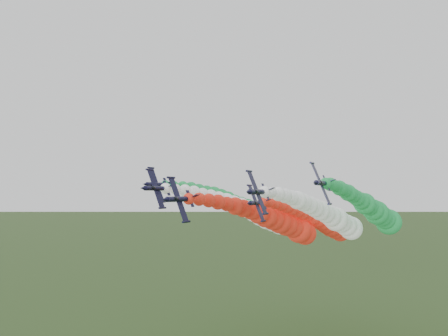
# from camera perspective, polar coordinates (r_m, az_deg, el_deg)

# --- Properties ---
(jet_lead) EXTENTS (11.18, 71.71, 19.27)m
(jet_lead) POSITION_cam_1_polar(r_m,az_deg,el_deg) (123.30, 7.31, -7.11)
(jet_lead) COLOR black
(jet_lead) RESTS_ON ground
(jet_inner_left) EXTENTS (11.27, 71.80, 19.37)m
(jet_inner_left) POSITION_cam_1_polar(r_m,az_deg,el_deg) (135.85, 4.42, -6.03)
(jet_inner_left) COLOR black
(jet_inner_left) RESTS_ON ground
(jet_inner_right) EXTENTS (11.31, 71.84, 19.40)m
(jet_inner_right) POSITION_cam_1_polar(r_m,az_deg,el_deg) (128.49, 13.85, -6.28)
(jet_inner_right) COLOR black
(jet_inner_right) RESTS_ON ground
(jet_outer_left) EXTENTS (11.00, 71.53, 19.09)m
(jet_outer_left) POSITION_cam_1_polar(r_m,az_deg,el_deg) (144.49, 2.89, -5.20)
(jet_outer_left) COLOR black
(jet_outer_left) RESTS_ON ground
(jet_outer_right) EXTENTS (11.73, 72.26, 19.82)m
(jet_outer_right) POSITION_cam_1_polar(r_m,az_deg,el_deg) (136.20, 19.11, -5.42)
(jet_outer_right) COLOR black
(jet_outer_right) RESTS_ON ground
(jet_trail) EXTENTS (11.11, 71.64, 19.21)m
(jet_trail) POSITION_cam_1_polar(r_m,az_deg,el_deg) (145.76, 12.74, -6.95)
(jet_trail) COLOR black
(jet_trail) RESTS_ON ground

